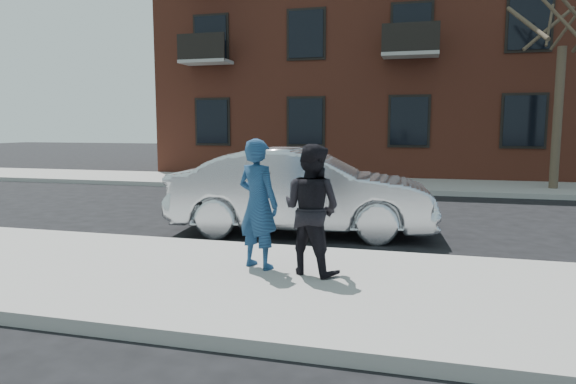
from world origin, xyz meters
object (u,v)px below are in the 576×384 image
(man_hoodie, at_px, (258,204))
(man_peacoat, at_px, (311,209))
(street_tree, at_px, (565,5))
(silver_sedan, at_px, (302,191))

(man_hoodie, distance_m, man_peacoat, 0.74)
(street_tree, relative_size, man_peacoat, 4.14)
(man_peacoat, bearing_deg, street_tree, -96.15)
(man_peacoat, bearing_deg, man_hoodie, 13.76)
(man_hoodie, bearing_deg, man_peacoat, -162.94)
(man_hoodie, relative_size, man_peacoat, 1.04)
(silver_sedan, xyz_separation_m, man_peacoat, (0.85, -3.02, 0.17))
(street_tree, xyz_separation_m, man_hoodie, (-5.86, -10.75, -4.52))
(man_hoodie, xyz_separation_m, man_peacoat, (0.73, -0.07, -0.03))
(man_hoodie, bearing_deg, silver_sedan, -65.21)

